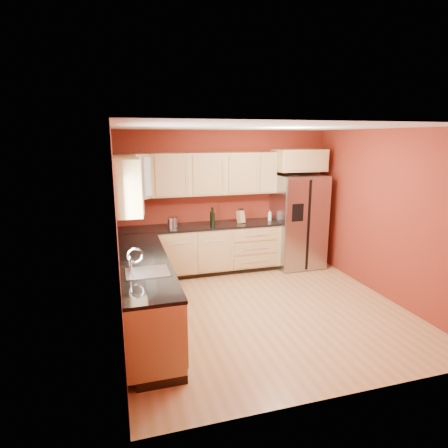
{
  "coord_description": "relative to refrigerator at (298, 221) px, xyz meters",
  "views": [
    {
      "loc": [
        -1.99,
        -4.73,
        2.47
      ],
      "look_at": [
        -0.35,
        0.9,
        1.11
      ],
      "focal_mm": 30.0,
      "sensor_mm": 36.0,
      "label": 1
    }
  ],
  "objects": [
    {
      "name": "floor",
      "position": [
        -1.35,
        -1.62,
        -0.89
      ],
      "size": [
        4.0,
        4.0,
        0.0
      ],
      "primitive_type": "plane",
      "color": "#AA7942",
      "rests_on": "ground"
    },
    {
      "name": "ceiling",
      "position": [
        -1.35,
        -1.62,
        1.71
      ],
      "size": [
        4.0,
        4.0,
        0.0
      ],
      "primitive_type": "plane",
      "color": "white",
      "rests_on": "wall_back"
    },
    {
      "name": "wall_back",
      "position": [
        -1.35,
        0.38,
        0.41
      ],
      "size": [
        4.0,
        0.04,
        2.6
      ],
      "primitive_type": "cube",
      "color": "maroon",
      "rests_on": "floor"
    },
    {
      "name": "wall_front",
      "position": [
        -1.35,
        -3.62,
        0.41
      ],
      "size": [
        4.0,
        0.04,
        2.6
      ],
      "primitive_type": "cube",
      "color": "maroon",
      "rests_on": "floor"
    },
    {
      "name": "wall_left",
      "position": [
        -3.35,
        -1.62,
        0.41
      ],
      "size": [
        0.04,
        4.0,
        2.6
      ],
      "primitive_type": "cube",
      "color": "maroon",
      "rests_on": "floor"
    },
    {
      "name": "wall_right",
      "position": [
        0.65,
        -1.62,
        0.41
      ],
      "size": [
        0.04,
        4.0,
        2.6
      ],
      "primitive_type": "cube",
      "color": "maroon",
      "rests_on": "floor"
    },
    {
      "name": "base_cabinets_back",
      "position": [
        -1.9,
        0.07,
        -0.45
      ],
      "size": [
        2.9,
        0.6,
        0.88
      ],
      "primitive_type": "cube",
      "color": "#A3804F",
      "rests_on": "floor"
    },
    {
      "name": "base_cabinets_left",
      "position": [
        -3.05,
        -1.62,
        -0.45
      ],
      "size": [
        0.6,
        2.8,
        0.88
      ],
      "primitive_type": "cube",
      "color": "#A3804F",
      "rests_on": "floor"
    },
    {
      "name": "countertop_back",
      "position": [
        -1.9,
        0.06,
        0.01
      ],
      "size": [
        2.9,
        0.62,
        0.04
      ],
      "primitive_type": "cube",
      "color": "black",
      "rests_on": "base_cabinets_back"
    },
    {
      "name": "countertop_left",
      "position": [
        -3.04,
        -1.62,
        0.01
      ],
      "size": [
        0.62,
        2.8,
        0.04
      ],
      "primitive_type": "cube",
      "color": "black",
      "rests_on": "base_cabinets_left"
    },
    {
      "name": "upper_cabinets_back",
      "position": [
        -1.6,
        0.21,
        0.94
      ],
      "size": [
        2.3,
        0.33,
        0.75
      ],
      "primitive_type": "cube",
      "color": "#A3804F",
      "rests_on": "wall_back"
    },
    {
      "name": "upper_cabinets_left",
      "position": [
        -3.19,
        -0.9,
        0.94
      ],
      "size": [
        0.33,
        1.35,
        0.75
      ],
      "primitive_type": "cube",
      "color": "#A3804F",
      "rests_on": "wall_left"
    },
    {
      "name": "corner_upper_cabinet",
      "position": [
        -3.02,
        0.04,
        0.94
      ],
      "size": [
        0.67,
        0.67,
        0.75
      ],
      "primitive_type": "cube",
      "rotation": [
        0.0,
        0.0,
        0.79
      ],
      "color": "#A3804F",
      "rests_on": "wall_back"
    },
    {
      "name": "over_fridge_cabinet",
      "position": [
        0.0,
        0.07,
        1.16
      ],
      "size": [
        0.92,
        0.6,
        0.4
      ],
      "primitive_type": "cube",
      "color": "#A3804F",
      "rests_on": "wall_back"
    },
    {
      "name": "refrigerator",
      "position": [
        0.0,
        0.0,
        0.0
      ],
      "size": [
        0.9,
        0.75,
        1.78
      ],
      "primitive_type": "cube",
      "color": "silver",
      "rests_on": "floor"
    },
    {
      "name": "window",
      "position": [
        -3.33,
        -2.12,
        0.66
      ],
      "size": [
        0.03,
        0.9,
        1.0
      ],
      "primitive_type": "cube",
      "color": "white",
      "rests_on": "wall_left"
    },
    {
      "name": "sink_faucet",
      "position": [
        -3.04,
        -2.12,
        0.18
      ],
      "size": [
        0.5,
        0.42,
        0.3
      ],
      "primitive_type": null,
      "color": "silver",
      "rests_on": "countertop_left"
    },
    {
      "name": "canister_left",
      "position": [
        -2.44,
        0.02,
        0.12
      ],
      "size": [
        0.15,
        0.15,
        0.18
      ],
      "primitive_type": "cylinder",
      "rotation": [
        0.0,
        0.0,
        -0.43
      ],
      "color": "silver",
      "rests_on": "countertop_back"
    },
    {
      "name": "canister_right",
      "position": [
        -2.37,
        0.07,
        0.12
      ],
      "size": [
        0.11,
        0.11,
        0.17
      ],
      "primitive_type": "cylinder",
      "rotation": [
        0.0,
        0.0,
        0.1
      ],
      "color": "silver",
      "rests_on": "countertop_back"
    },
    {
      "name": "wine_bottle_a",
      "position": [
        -1.69,
        0.08,
        0.19
      ],
      "size": [
        0.08,
        0.08,
        0.32
      ],
      "primitive_type": null,
      "rotation": [
        0.0,
        0.0,
        0.16
      ],
      "color": "black",
      "rests_on": "countertop_back"
    },
    {
      "name": "wine_bottle_b",
      "position": [
        -1.68,
        0.02,
        0.19
      ],
      "size": [
        0.07,
        0.07,
        0.31
      ],
      "primitive_type": null,
      "rotation": [
        0.0,
        0.0,
        -0.03
      ],
      "color": "black",
      "rests_on": "countertop_back"
    },
    {
      "name": "knife_block",
      "position": [
        -1.15,
        0.05,
        0.14
      ],
      "size": [
        0.15,
        0.14,
        0.23
      ],
      "primitive_type": "cube",
      "rotation": [
        0.0,
        0.0,
        0.41
      ],
      "color": "tan",
      "rests_on": "countertop_back"
    },
    {
      "name": "soap_dispenser",
      "position": [
        -0.55,
        0.09,
        0.13
      ],
      "size": [
        0.07,
        0.07,
        0.19
      ],
      "primitive_type": "cylinder",
      "rotation": [
        0.0,
        0.0,
        0.08
      ],
      "color": "white",
      "rests_on": "countertop_back"
    }
  ]
}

